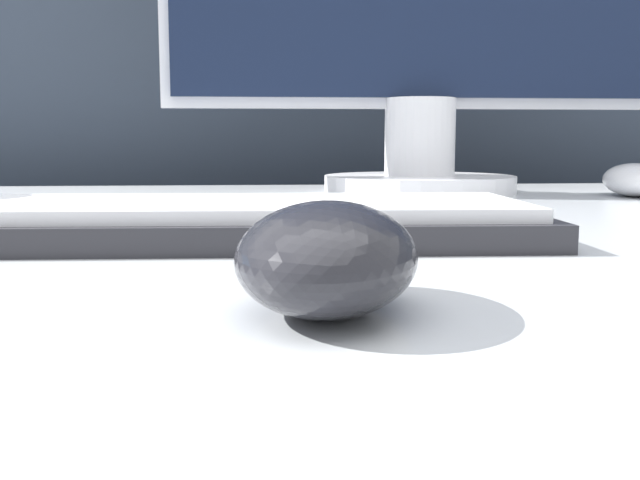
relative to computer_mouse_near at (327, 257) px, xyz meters
The scene contains 4 objects.
partition_panel 0.91m from the computer_mouse_near, 86.59° to the left, with size 5.00×0.03×1.11m.
computer_mouse_near is the anchor object (origin of this frame).
keyboard 0.20m from the computer_mouse_near, 99.21° to the left, with size 0.37×0.16×0.02m.
computer_mouse_far 0.64m from the computer_mouse_near, 53.26° to the left, with size 0.09×0.12×0.04m.
Camera 1 is at (-0.08, -0.47, 0.78)m, focal length 42.00 mm.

